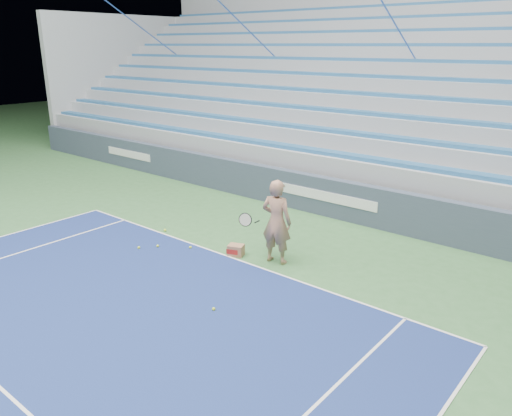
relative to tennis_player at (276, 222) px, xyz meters
The scene contains 9 objects.
sponsor_barrier 3.63m from the tennis_player, 103.15° to the left, with size 30.00×0.32×1.10m.
bleachers 9.37m from the tennis_player, 95.11° to the left, with size 31.00×9.15×7.30m.
tennis_player is the anchor object (origin of this frame).
ball_box 1.28m from the tennis_player, 161.52° to the right, with size 0.42×0.38×0.26m.
tennis_ball_0 2.35m from the tennis_player, 160.87° to the right, with size 0.07×0.07×0.07m, color #D1F031.
tennis_ball_1 3.46m from the tennis_player, 153.12° to the right, with size 0.07×0.07×0.07m, color #D1F031.
tennis_ball_2 3.09m from the tennis_player, 156.94° to the right, with size 0.07×0.07×0.07m, color #D1F031.
tennis_ball_3 2.67m from the tennis_player, 79.76° to the right, with size 0.07×0.07×0.07m, color #D1F031.
tennis_ball_4 3.55m from the tennis_player, behind, with size 0.07×0.07×0.07m, color #D1F031.
Camera 1 is at (7.05, 4.15, 4.66)m, focal length 35.00 mm.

